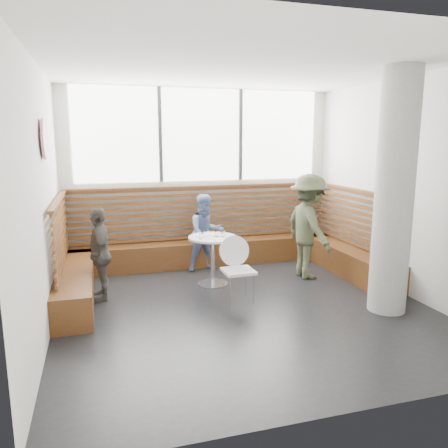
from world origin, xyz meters
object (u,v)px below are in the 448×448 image
object	(u,v)px
cafe_table	(213,250)
child_back	(206,233)
adult_man	(309,226)
child_left	(100,254)
concrete_column	(394,194)
cafe_chair	(237,264)

from	to	relation	value
cafe_table	child_back	world-z (taller)	child_back
adult_man	child_back	bearing A→B (deg)	56.35
child_left	child_back	bearing A→B (deg)	116.51
child_back	child_left	size ratio (longest dim) A/B	1.00
concrete_column	cafe_table	distance (m)	2.82
cafe_chair	cafe_table	bearing A→B (deg)	99.74
cafe_table	child_left	world-z (taller)	child_left
adult_man	child_left	xyz separation A→B (m)	(-3.36, -0.10, -0.19)
concrete_column	child_left	distance (m)	4.14
cafe_chair	child_back	world-z (taller)	child_back
child_back	child_left	xyz separation A→B (m)	(-1.82, -0.98, -0.00)
cafe_chair	adult_man	xyz separation A→B (m)	(1.49, 0.71, 0.32)
concrete_column	child_left	size ratio (longest dim) A/B	2.36
adult_man	child_left	world-z (taller)	adult_man
child_back	child_left	bearing A→B (deg)	-161.71
child_back	child_left	world-z (taller)	child_back
cafe_chair	adult_man	bearing A→B (deg)	23.67
concrete_column	adult_man	bearing A→B (deg)	102.75
concrete_column	adult_man	distance (m)	1.83
concrete_column	cafe_chair	distance (m)	2.32
child_back	adult_man	bearing A→B (deg)	-39.54
cafe_table	adult_man	xyz separation A→B (m)	(1.64, -0.05, 0.31)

